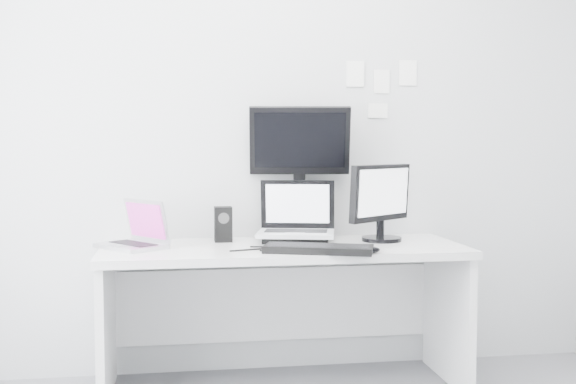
% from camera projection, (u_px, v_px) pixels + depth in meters
% --- Properties ---
extents(back_wall, '(3.60, 0.00, 3.60)m').
position_uv_depth(back_wall, '(274.00, 123.00, 3.91)').
color(back_wall, '#B5B7BA').
rests_on(back_wall, ground).
extents(desk, '(1.80, 0.70, 0.73)m').
position_uv_depth(desk, '(283.00, 317.00, 3.64)').
color(desk, silver).
rests_on(desk, ground).
extents(macbook, '(0.39, 0.41, 0.24)m').
position_uv_depth(macbook, '(130.00, 223.00, 3.52)').
color(macbook, silver).
rests_on(macbook, desk).
extents(speaker, '(0.10, 0.10, 0.18)m').
position_uv_depth(speaker, '(223.00, 224.00, 3.75)').
color(speaker, black).
rests_on(speaker, desk).
extents(dell_laptop, '(0.45, 0.39, 0.33)m').
position_uv_depth(dell_laptop, '(296.00, 211.00, 3.73)').
color(dell_laptop, silver).
rests_on(dell_laptop, desk).
extents(rear_monitor, '(0.55, 0.26, 0.73)m').
position_uv_depth(rear_monitor, '(299.00, 171.00, 3.88)').
color(rear_monitor, black).
rests_on(rear_monitor, desk).
extents(samsung_monitor, '(0.49, 0.44, 0.42)m').
position_uv_depth(samsung_monitor, '(382.00, 201.00, 3.76)').
color(samsung_monitor, black).
rests_on(samsung_monitor, desk).
extents(keyboard, '(0.54, 0.34, 0.03)m').
position_uv_depth(keyboard, '(319.00, 249.00, 3.39)').
color(keyboard, black).
rests_on(keyboard, desk).
extents(mouse, '(0.11, 0.07, 0.03)m').
position_uv_depth(mouse, '(369.00, 250.00, 3.36)').
color(mouse, black).
rests_on(mouse, desk).
extents(wall_note_0, '(0.10, 0.00, 0.14)m').
position_uv_depth(wall_note_0, '(355.00, 74.00, 3.96)').
color(wall_note_0, white).
rests_on(wall_note_0, back_wall).
extents(wall_note_1, '(0.09, 0.00, 0.13)m').
position_uv_depth(wall_note_1, '(382.00, 82.00, 3.98)').
color(wall_note_1, white).
rests_on(wall_note_1, back_wall).
extents(wall_note_2, '(0.10, 0.00, 0.14)m').
position_uv_depth(wall_note_2, '(408.00, 73.00, 4.00)').
color(wall_note_2, white).
rests_on(wall_note_2, back_wall).
extents(wall_note_3, '(0.11, 0.00, 0.08)m').
position_uv_depth(wall_note_3, '(378.00, 111.00, 3.99)').
color(wall_note_3, white).
rests_on(wall_note_3, back_wall).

